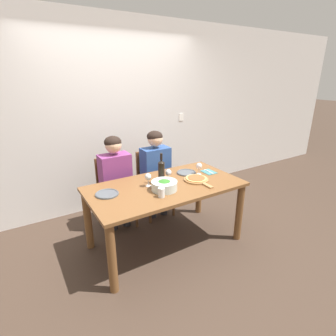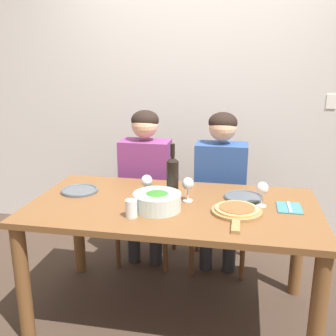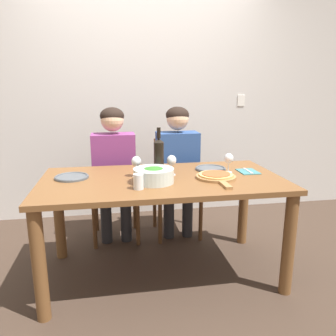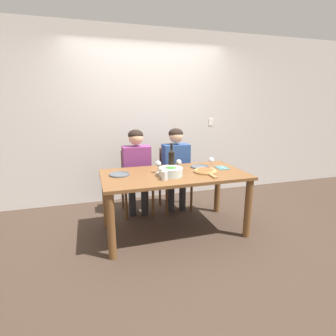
{
  "view_description": "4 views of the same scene",
  "coord_description": "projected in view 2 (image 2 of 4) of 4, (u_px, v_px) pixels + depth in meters",
  "views": [
    {
      "loc": [
        -1.38,
        -2.31,
        1.93
      ],
      "look_at": [
        0.11,
        0.12,
        0.91
      ],
      "focal_mm": 28.0,
      "sensor_mm": 36.0,
      "label": 1
    },
    {
      "loc": [
        0.39,
        -2.17,
        1.61
      ],
      "look_at": [
        -0.05,
        0.1,
        0.95
      ],
      "focal_mm": 42.0,
      "sensor_mm": 36.0,
      "label": 2
    },
    {
      "loc": [
        -0.34,
        -2.24,
        1.39
      ],
      "look_at": [
        0.05,
        0.07,
        0.81
      ],
      "focal_mm": 35.0,
      "sensor_mm": 36.0,
      "label": 3
    },
    {
      "loc": [
        -0.95,
        -2.89,
        1.6
      ],
      "look_at": [
        -0.07,
        0.03,
        0.82
      ],
      "focal_mm": 28.0,
      "sensor_mm": 36.0,
      "label": 4
    }
  ],
  "objects": [
    {
      "name": "person_man",
      "position": [
        221.0,
        178.0,
        2.93
      ],
      "size": [
        0.47,
        0.51,
        1.23
      ],
      "color": "#28282D",
      "rests_on": "ground"
    },
    {
      "name": "ground_plane",
      "position": [
        173.0,
        313.0,
        2.56
      ],
      "size": [
        40.0,
        40.0,
        0.0
      ],
      "primitive_type": "plane",
      "color": "#3D2D23"
    },
    {
      "name": "dining_table",
      "position": [
        173.0,
        222.0,
        2.39
      ],
      "size": [
        1.72,
        0.9,
        0.76
      ],
      "color": "brown",
      "rests_on": "ground"
    },
    {
      "name": "person_woman",
      "position": [
        145.0,
        174.0,
        3.03
      ],
      "size": [
        0.47,
        0.51,
        1.23
      ],
      "color": "#28282D",
      "rests_on": "ground"
    },
    {
      "name": "chair_left",
      "position": [
        149.0,
        198.0,
        3.21
      ],
      "size": [
        0.42,
        0.42,
        0.91
      ],
      "color": "brown",
      "rests_on": "ground"
    },
    {
      "name": "dinner_plate_left",
      "position": [
        80.0,
        190.0,
        2.57
      ],
      "size": [
        0.24,
        0.24,
        0.02
      ],
      "color": "#4C5156",
      "rests_on": "dining_table"
    },
    {
      "name": "wine_glass_left",
      "position": [
        147.0,
        182.0,
        2.42
      ],
      "size": [
        0.07,
        0.07,
        0.15
      ],
      "color": "silver",
      "rests_on": "dining_table"
    },
    {
      "name": "wine_glass_centre",
      "position": [
        188.0,
        185.0,
        2.37
      ],
      "size": [
        0.07,
        0.07,
        0.15
      ],
      "color": "silver",
      "rests_on": "dining_table"
    },
    {
      "name": "wine_glass_right",
      "position": [
        262.0,
        190.0,
        2.29
      ],
      "size": [
        0.07,
        0.07,
        0.15
      ],
      "color": "silver",
      "rests_on": "dining_table"
    },
    {
      "name": "pizza_on_board",
      "position": [
        237.0,
        211.0,
        2.21
      ],
      "size": [
        0.28,
        0.42,
        0.04
      ],
      "color": "#9E7042",
      "rests_on": "dining_table"
    },
    {
      "name": "chair_right",
      "position": [
        220.0,
        203.0,
        3.1
      ],
      "size": [
        0.42,
        0.42,
        0.91
      ],
      "color": "brown",
      "rests_on": "ground"
    },
    {
      "name": "dinner_plate_right",
      "position": [
        243.0,
        197.0,
        2.44
      ],
      "size": [
        0.24,
        0.24,
        0.02
      ],
      "color": "#4C5156",
      "rests_on": "dining_table"
    },
    {
      "name": "broccoli_bowl",
      "position": [
        157.0,
        201.0,
        2.26
      ],
      "size": [
        0.28,
        0.28,
        0.11
      ],
      "color": "silver",
      "rests_on": "dining_table"
    },
    {
      "name": "fork_on_napkin",
      "position": [
        289.0,
        208.0,
        2.29
      ],
      "size": [
        0.14,
        0.18,
        0.01
      ],
      "color": "#387075",
      "rests_on": "dining_table"
    },
    {
      "name": "back_wall",
      "position": [
        200.0,
        87.0,
        3.46
      ],
      "size": [
        10.0,
        0.06,
        2.7
      ],
      "color": "silver",
      "rests_on": "ground"
    },
    {
      "name": "wine_bottle",
      "position": [
        173.0,
        178.0,
        2.37
      ],
      "size": [
        0.07,
        0.07,
        0.36
      ],
      "color": "black",
      "rests_on": "dining_table"
    },
    {
      "name": "water_tumbler",
      "position": [
        131.0,
        209.0,
        2.15
      ],
      "size": [
        0.07,
        0.07,
        0.1
      ],
      "color": "silver",
      "rests_on": "dining_table"
    }
  ]
}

